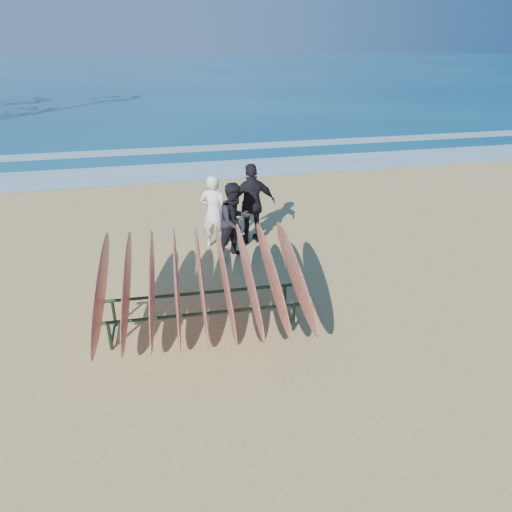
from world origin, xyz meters
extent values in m
plane|color=tan|center=(0.00, 0.00, 0.00)|extent=(120.00, 120.00, 0.00)
plane|color=navy|center=(0.00, 55.00, 0.01)|extent=(160.00, 160.00, 0.00)
plane|color=white|center=(0.00, 10.00, 0.01)|extent=(160.00, 160.00, 0.00)
plane|color=white|center=(0.00, 13.50, 0.01)|extent=(160.00, 160.00, 0.00)
cylinder|color=black|center=(-2.54, -0.08, 0.25)|extent=(0.06, 0.06, 0.50)
cylinder|color=black|center=(0.41, -0.22, 0.25)|extent=(0.06, 0.06, 0.50)
cylinder|color=black|center=(-2.51, 0.57, 0.25)|extent=(0.06, 0.06, 0.50)
cylinder|color=black|center=(0.44, 0.43, 0.25)|extent=(0.06, 0.06, 0.50)
cylinder|color=black|center=(-1.07, -0.15, 0.50)|extent=(3.20, 0.20, 0.06)
cylinder|color=black|center=(-1.04, 0.50, 0.50)|extent=(3.20, 0.20, 0.06)
cylinder|color=black|center=(-2.53, 0.24, 0.08)|extent=(0.07, 0.65, 0.04)
cylinder|color=black|center=(0.43, 0.10, 0.08)|extent=(0.07, 0.65, 0.04)
ellipsoid|color=maroon|center=(-2.60, 0.24, 0.95)|extent=(0.21, 2.95, 1.19)
ellipsoid|color=maroon|center=(-2.21, 0.23, 0.95)|extent=(0.21, 2.95, 1.19)
ellipsoid|color=maroon|center=(-1.82, 0.21, 0.95)|extent=(0.21, 2.95, 1.19)
ellipsoid|color=maroon|center=(-1.44, 0.19, 0.95)|extent=(0.21, 2.95, 1.19)
ellipsoid|color=maroon|center=(-1.05, 0.17, 0.95)|extent=(0.21, 2.95, 1.19)
ellipsoid|color=maroon|center=(-0.66, 0.16, 0.95)|extent=(0.21, 2.95, 1.19)
ellipsoid|color=maroon|center=(-0.28, 0.14, 0.95)|extent=(0.21, 2.95, 1.19)
ellipsoid|color=maroon|center=(0.11, 0.12, 0.95)|extent=(0.21, 2.95, 1.19)
ellipsoid|color=maroon|center=(0.50, 0.10, 0.95)|extent=(0.21, 2.95, 1.19)
imported|color=silver|center=(-0.40, 3.42, 0.86)|extent=(0.73, 0.60, 1.71)
imported|color=black|center=(-0.03, 2.76, 0.85)|extent=(1.04, 0.96, 1.71)
imported|color=black|center=(0.51, 3.49, 0.95)|extent=(1.13, 0.52, 1.89)
camera|label=1|loc=(-1.59, -6.28, 4.51)|focal=32.00mm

